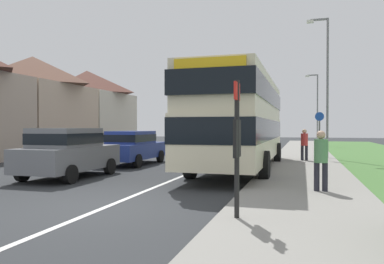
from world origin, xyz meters
TOP-DOWN VIEW (x-y plane):
  - ground_plane at (0.00, 0.00)m, footprint 120.00×120.00m
  - lane_marking_centre at (0.00, 8.00)m, footprint 0.14×60.00m
  - pavement_near_side at (4.20, 6.00)m, footprint 3.20×68.00m
  - double_decker_bus at (1.71, 7.87)m, footprint 2.80×10.85m
  - parked_car_grey at (-3.64, 3.82)m, footprint 1.99×3.97m
  - parked_car_blue at (-3.53, 8.69)m, footprint 1.88×4.29m
  - pedestrian_at_stop at (4.58, 2.78)m, footprint 0.34×0.34m
  - pedestrian_walking_away at (4.21, 11.93)m, footprint 0.34×0.34m
  - bus_stop_sign at (3.00, -0.61)m, footprint 0.09×0.52m
  - cycle_route_sign at (4.94, 12.58)m, footprint 0.44×0.08m
  - street_lamp_mid at (5.29, 13.94)m, footprint 1.14×0.20m
  - street_lamp_far at (5.30, 29.14)m, footprint 1.14×0.20m
  - house_terrace_far_side at (-13.28, 13.69)m, footprint 6.18×19.58m

SIDE VIEW (x-z plane):
  - ground_plane at x=0.00m, z-range 0.00..0.00m
  - lane_marking_centre at x=0.00m, z-range 0.00..0.01m
  - pavement_near_side at x=4.20m, z-range 0.00..0.12m
  - parked_car_blue at x=-3.53m, z-range 0.08..1.66m
  - parked_car_grey at x=-3.64m, z-range 0.08..1.80m
  - pedestrian_at_stop at x=4.58m, z-range 0.14..1.81m
  - pedestrian_walking_away at x=4.21m, z-range 0.14..1.81m
  - cycle_route_sign at x=4.94m, z-range 0.17..2.69m
  - bus_stop_sign at x=3.00m, z-range 0.24..2.84m
  - double_decker_bus at x=1.71m, z-range 0.29..3.99m
  - house_terrace_far_side at x=-13.28m, z-range 0.00..6.51m
  - street_lamp_far at x=5.30m, z-range 0.54..7.18m
  - street_lamp_mid at x=5.29m, z-range 0.55..8.14m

